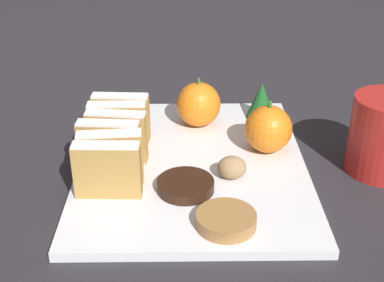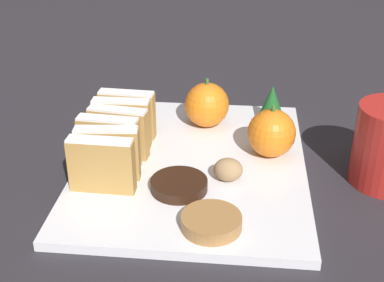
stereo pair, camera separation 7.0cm
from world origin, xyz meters
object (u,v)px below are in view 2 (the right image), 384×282
Objects in this scene: orange_near at (271,133)px; orange_far at (207,105)px; walnut at (228,170)px; chocolate_cookie at (179,185)px.

orange_near is 0.12m from orange_far.
orange_far is 0.16m from walnut.
orange_near reaches higher than chocolate_cookie.
orange_near is at bearing 52.65° from walnut.
chocolate_cookie is (-0.06, -0.03, -0.01)m from walnut.
chocolate_cookie is (-0.02, -0.18, -0.03)m from orange_far.
orange_far is at bearing 138.70° from orange_near.
walnut is 0.07m from chocolate_cookie.
chocolate_cookie is at bearing -138.61° from orange_near.
chocolate_cookie is (-0.11, -0.10, -0.03)m from orange_near.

